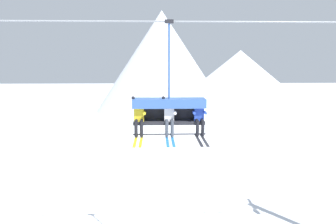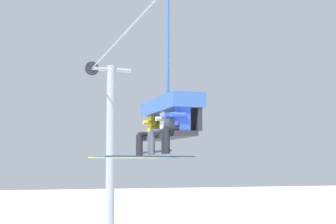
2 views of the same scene
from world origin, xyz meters
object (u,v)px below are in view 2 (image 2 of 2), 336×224
Objects in this scene: chairlift_chair at (171,111)px; skier_yellow at (149,128)px; skier_blue at (176,122)px; skier_white at (161,125)px; lift_tower_near at (110,174)px.

chairlift_chair reaches higher than skier_yellow.
skier_yellow is 1.00× the size of skier_blue.
skier_yellow is 1.00m from skier_white.
skier_white reaches higher than skier_blue.
skier_yellow is (9.05, -0.92, 1.20)m from lift_tower_near.
skier_white is (-0.00, -0.21, -0.30)m from chairlift_chair.
chairlift_chair reaches higher than skier_blue.
chairlift_chair is 1.07m from skier_blue.
skier_yellow is at bearing -167.91° from chairlift_chair.
skier_yellow is (-1.00, -0.21, -0.30)m from chairlift_chair.
lift_tower_near is at bearing 175.95° from chairlift_chair.
lift_tower_near is 5.51× the size of skier_white.
lift_tower_near reaches higher than skier_yellow.
chairlift_chair is 0.37m from skier_white.
skier_white is at bearing -5.26° from lift_tower_near.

